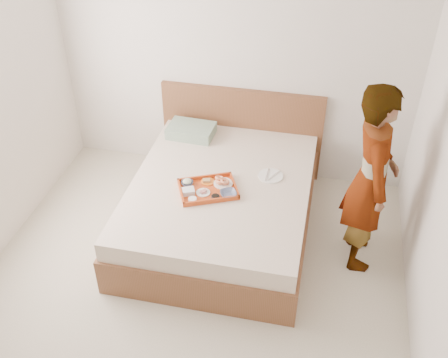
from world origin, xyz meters
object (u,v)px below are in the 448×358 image
object	(u,v)px
bed	(221,206)
dinner_plate	(271,176)
tray	(208,189)
person	(371,179)

from	to	relation	value
bed	dinner_plate	bearing A→B (deg)	23.88
tray	person	size ratio (longest dim) A/B	0.29
tray	dinner_plate	distance (m)	0.59
bed	dinner_plate	xyz separation A→B (m)	(0.42, 0.18, 0.27)
bed	person	world-z (taller)	person
person	tray	bearing A→B (deg)	86.14
tray	person	world-z (taller)	person
bed	tray	distance (m)	0.33
bed	dinner_plate	distance (m)	0.53
bed	dinner_plate	world-z (taller)	dinner_plate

